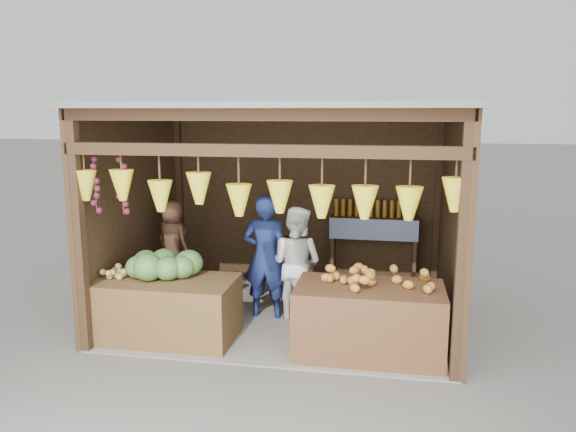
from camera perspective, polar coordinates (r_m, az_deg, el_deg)
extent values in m
plane|color=#514F49|center=(7.28, -0.24, -10.06)|extent=(80.00, 80.00, 0.00)
cube|color=slate|center=(7.28, -0.24, -9.98)|extent=(4.00, 3.00, 0.02)
cube|color=black|center=(8.39, 1.63, 1.91)|extent=(4.00, 0.06, 2.60)
cube|color=black|center=(7.55, -15.34, 0.55)|extent=(0.06, 3.00, 2.60)
cube|color=black|center=(6.85, 16.42, -0.51)|extent=(0.06, 3.00, 2.60)
cube|color=#605B54|center=(6.81, -0.26, 11.12)|extent=(4.30, 3.30, 0.06)
cube|color=black|center=(6.28, -20.50, -1.75)|extent=(0.11, 0.11, 2.60)
cube|color=black|center=(5.45, 17.32, -3.38)|extent=(0.11, 0.11, 2.60)
cube|color=black|center=(8.83, -10.98, 2.16)|extent=(0.11, 0.11, 2.60)
cube|color=black|center=(8.26, 14.99, 1.42)|extent=(0.11, 0.11, 2.60)
cube|color=black|center=(5.41, -3.08, 6.66)|extent=(4.00, 0.12, 0.12)
cube|color=black|center=(5.40, -3.12, 10.26)|extent=(4.00, 0.12, 0.12)
cube|color=#382314|center=(8.14, 8.73, -0.26)|extent=(1.25, 0.30, 0.05)
cube|color=#382314|center=(8.29, 4.58, -3.69)|extent=(0.05, 0.28, 1.05)
cube|color=#382314|center=(8.26, 12.70, -3.98)|extent=(0.05, 0.28, 1.05)
cube|color=blue|center=(8.01, 8.67, -1.39)|extent=(1.25, 0.02, 0.30)
cube|color=#51361B|center=(6.62, -12.28, -9.23)|extent=(1.58, 0.85, 0.71)
cube|color=#512D1B|center=(6.11, 8.20, -10.51)|extent=(1.55, 0.85, 0.76)
cube|color=black|center=(7.76, -11.45, -7.69)|extent=(0.34, 0.34, 0.32)
imported|color=navy|center=(6.99, -2.28, -4.16)|extent=(0.58, 0.38, 1.58)
imported|color=white|center=(6.97, 0.83, -4.83)|extent=(0.84, 0.76, 1.43)
imported|color=#503220|center=(7.57, -11.64, -2.56)|extent=(0.64, 0.57, 1.11)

